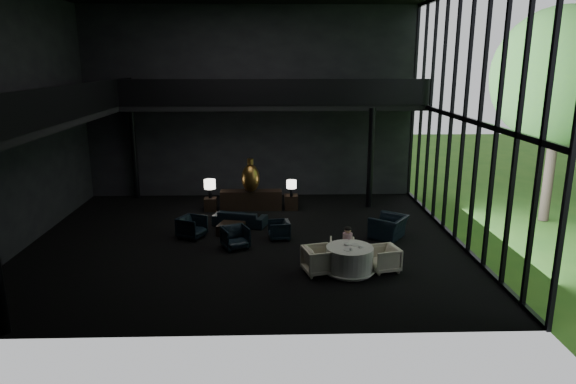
{
  "coord_description": "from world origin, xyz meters",
  "views": [
    {
      "loc": [
        0.92,
        -16.02,
        5.79
      ],
      "look_at": [
        1.4,
        0.5,
        1.54
      ],
      "focal_mm": 32.0,
      "sensor_mm": 36.0,
      "label": 1
    }
  ],
  "objects_px": {
    "table_lamp_left": "(210,185)",
    "lounge_armchair_south": "(235,236)",
    "dining_chair_west": "(319,258)",
    "side_table_left": "(211,204)",
    "bronze_urn": "(251,178)",
    "window_armchair": "(389,222)",
    "lounge_armchair_west": "(192,226)",
    "lounge_armchair_east": "(279,230)",
    "sofa": "(240,216)",
    "coffee_table": "(231,229)",
    "dining_table": "(349,261)",
    "console": "(251,200)",
    "side_table_right": "(291,202)",
    "dining_chair_east": "(384,257)",
    "child": "(348,237)",
    "table_lamp_right": "(291,185)",
    "dining_chair_north": "(342,250)"
  },
  "relations": [
    {
      "from": "table_lamp_right",
      "to": "lounge_armchair_west",
      "type": "relative_size",
      "value": 0.77
    },
    {
      "from": "lounge_armchair_east",
      "to": "lounge_armchair_south",
      "type": "height_order",
      "value": "lounge_armchair_south"
    },
    {
      "from": "table_lamp_left",
      "to": "dining_chair_west",
      "type": "xyz_separation_m",
      "value": [
        3.75,
        -6.24,
        -0.6
      ]
    },
    {
      "from": "side_table_right",
      "to": "dining_table",
      "type": "height_order",
      "value": "dining_table"
    },
    {
      "from": "dining_chair_west",
      "to": "side_table_left",
      "type": "bearing_deg",
      "value": 16.25
    },
    {
      "from": "coffee_table",
      "to": "dining_chair_north",
      "type": "relative_size",
      "value": 1.13
    },
    {
      "from": "console",
      "to": "table_lamp_right",
      "type": "xyz_separation_m",
      "value": [
        1.6,
        -0.24,
        0.66
      ]
    },
    {
      "from": "lounge_armchair_west",
      "to": "dining_chair_east",
      "type": "distance_m",
      "value": 6.56
    },
    {
      "from": "table_lamp_left",
      "to": "child",
      "type": "xyz_separation_m",
      "value": [
        4.67,
        -5.34,
        -0.3
      ]
    },
    {
      "from": "lounge_armchair_south",
      "to": "dining_chair_west",
      "type": "xyz_separation_m",
      "value": [
        2.48,
        -2.03,
        0.06
      ]
    },
    {
      "from": "console",
      "to": "dining_chair_north",
      "type": "relative_size",
      "value": 3.42
    },
    {
      "from": "coffee_table",
      "to": "dining_chair_west",
      "type": "xyz_separation_m",
      "value": [
        2.73,
        -3.44,
        0.28
      ]
    },
    {
      "from": "lounge_armchair_west",
      "to": "coffee_table",
      "type": "xyz_separation_m",
      "value": [
        1.28,
        0.35,
        -0.24
      ]
    },
    {
      "from": "window_armchair",
      "to": "dining_table",
      "type": "height_order",
      "value": "window_armchair"
    },
    {
      "from": "lounge_armchair_east",
      "to": "sofa",
      "type": "bearing_deg",
      "value": -143.9
    },
    {
      "from": "lounge_armchair_east",
      "to": "coffee_table",
      "type": "height_order",
      "value": "lounge_armchair_east"
    },
    {
      "from": "dining_chair_west",
      "to": "table_lamp_left",
      "type": "bearing_deg",
      "value": 16.4
    },
    {
      "from": "child",
      "to": "window_armchair",
      "type": "bearing_deg",
      "value": -130.41
    },
    {
      "from": "table_lamp_left",
      "to": "child",
      "type": "distance_m",
      "value": 7.1
    },
    {
      "from": "side_table_left",
      "to": "table_lamp_left",
      "type": "height_order",
      "value": "table_lamp_left"
    },
    {
      "from": "table_lamp_left",
      "to": "window_armchair",
      "type": "height_order",
      "value": "table_lamp_left"
    },
    {
      "from": "lounge_armchair_west",
      "to": "lounge_armchair_south",
      "type": "xyz_separation_m",
      "value": [
        1.53,
        -1.06,
        -0.02
      ]
    },
    {
      "from": "sofa",
      "to": "dining_table",
      "type": "xyz_separation_m",
      "value": [
        3.33,
        -4.32,
        -0.01
      ]
    },
    {
      "from": "dining_table",
      "to": "coffee_table",
      "type": "bearing_deg",
      "value": 136.46
    },
    {
      "from": "table_lamp_right",
      "to": "lounge_armchair_west",
      "type": "bearing_deg",
      "value": -138.27
    },
    {
      "from": "bronze_urn",
      "to": "child",
      "type": "relative_size",
      "value": 2.15
    },
    {
      "from": "console",
      "to": "side_table_left",
      "type": "xyz_separation_m",
      "value": [
        -1.6,
        -0.14,
        -0.13
      ]
    },
    {
      "from": "coffee_table",
      "to": "child",
      "type": "distance_m",
      "value": 4.48
    },
    {
      "from": "dining_table",
      "to": "dining_chair_west",
      "type": "xyz_separation_m",
      "value": [
        -0.85,
        -0.03,
        0.13
      ]
    },
    {
      "from": "coffee_table",
      "to": "side_table_right",
      "type": "bearing_deg",
      "value": 53.62
    },
    {
      "from": "bronze_urn",
      "to": "lounge_armchair_east",
      "type": "xyz_separation_m",
      "value": [
        1.07,
        -3.37,
        -1.03
      ]
    },
    {
      "from": "window_armchair",
      "to": "coffee_table",
      "type": "distance_m",
      "value": 5.35
    },
    {
      "from": "dining_table",
      "to": "dining_chair_west",
      "type": "height_order",
      "value": "dining_chair_west"
    },
    {
      "from": "bronze_urn",
      "to": "sofa",
      "type": "bearing_deg",
      "value": -99.81
    },
    {
      "from": "table_lamp_right",
      "to": "console",
      "type": "bearing_deg",
      "value": 171.34
    },
    {
      "from": "dining_chair_west",
      "to": "child",
      "type": "bearing_deg",
      "value": -59.96
    },
    {
      "from": "side_table_left",
      "to": "coffee_table",
      "type": "xyz_separation_m",
      "value": [
        1.02,
        -2.84,
        -0.08
      ]
    },
    {
      "from": "table_lamp_left",
      "to": "lounge_armchair_south",
      "type": "height_order",
      "value": "table_lamp_left"
    },
    {
      "from": "bronze_urn",
      "to": "window_armchair",
      "type": "height_order",
      "value": "bronze_urn"
    },
    {
      "from": "window_armchair",
      "to": "coffee_table",
      "type": "bearing_deg",
      "value": -60.67
    },
    {
      "from": "coffee_table",
      "to": "table_lamp_right",
      "type": "bearing_deg",
      "value": 51.48
    },
    {
      "from": "dining_table",
      "to": "dining_chair_west",
      "type": "relative_size",
      "value": 1.63
    },
    {
      "from": "side_table_left",
      "to": "dining_chair_east",
      "type": "height_order",
      "value": "dining_chair_east"
    },
    {
      "from": "lounge_armchair_west",
      "to": "table_lamp_left",
      "type": "bearing_deg",
      "value": 20.11
    },
    {
      "from": "coffee_table",
      "to": "lounge_armchair_west",
      "type": "bearing_deg",
      "value": -164.86
    },
    {
      "from": "side_table_left",
      "to": "lounge_armchair_west",
      "type": "height_order",
      "value": "lounge_armchair_west"
    },
    {
      "from": "bronze_urn",
      "to": "table_lamp_left",
      "type": "height_order",
      "value": "bronze_urn"
    },
    {
      "from": "dining_chair_north",
      "to": "dining_chair_east",
      "type": "relative_size",
      "value": 0.89
    },
    {
      "from": "dining_table",
      "to": "dining_chair_east",
      "type": "distance_m",
      "value": 1.0
    },
    {
      "from": "bronze_urn",
      "to": "lounge_armchair_west",
      "type": "xyz_separation_m",
      "value": [
        -1.85,
        -3.14,
        -0.91
      ]
    }
  ]
}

